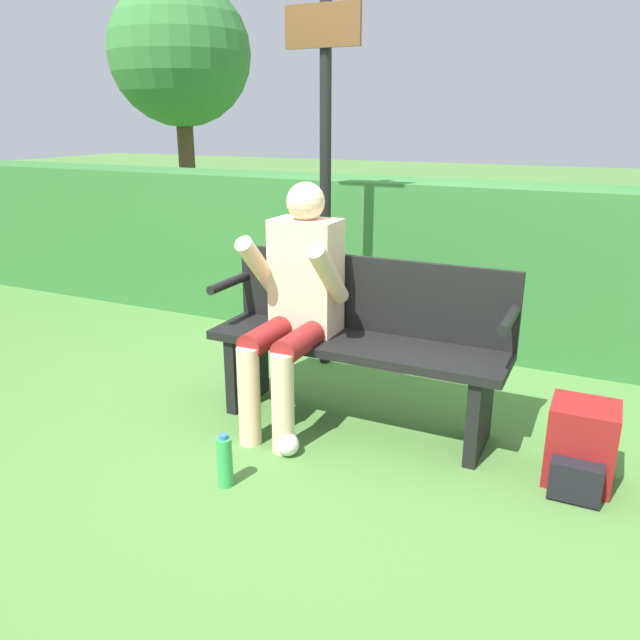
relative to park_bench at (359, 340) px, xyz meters
The scene contains 9 objects.
ground_plane 0.46m from the park_bench, 90.00° to the right, with size 40.00×40.00×0.00m, color #4C7A38.
hedge_back 1.43m from the park_bench, 90.00° to the left, with size 12.00×0.55×1.14m.
park_bench is the anchor object (origin of this frame).
person_seated 0.40m from the park_bench, 156.39° to the right, with size 0.48×0.61×1.25m.
backpack 1.16m from the park_bench, ahead, with size 0.28×0.34×0.37m.
water_bottle 0.95m from the park_bench, 109.22° to the right, with size 0.07×0.07×0.25m.
signpost 1.18m from the park_bench, 127.24° to the left, with size 0.47×0.09×2.21m.
tree 6.97m from the park_bench, 134.14° to the left, with size 1.97×1.97×3.38m.
litter_crumple 0.65m from the park_bench, 108.84° to the right, with size 0.11×0.11×0.11m.
Camera 1 is at (1.12, -2.77, 1.55)m, focal length 35.00 mm.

